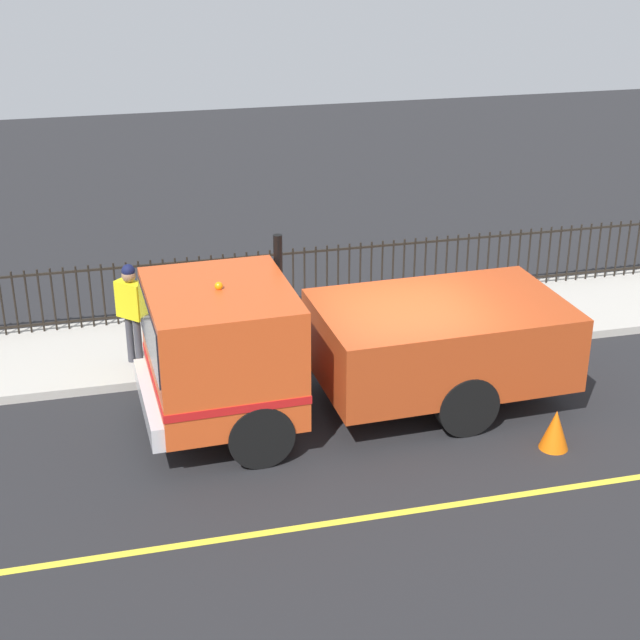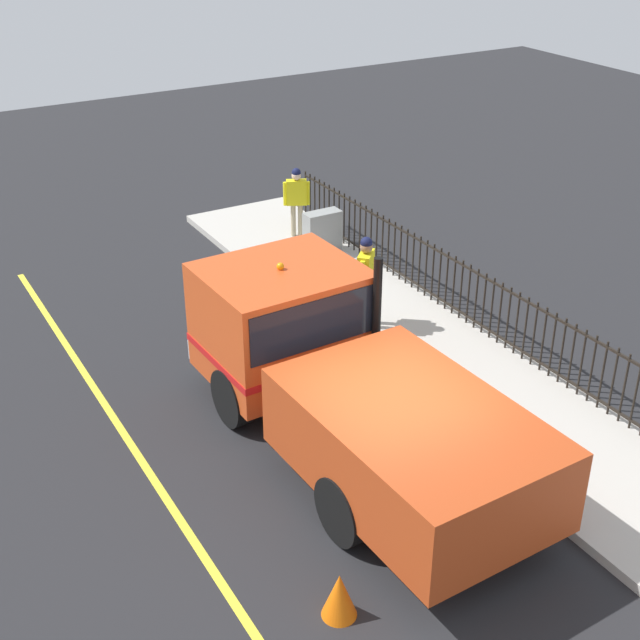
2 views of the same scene
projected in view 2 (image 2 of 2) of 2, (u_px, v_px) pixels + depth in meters
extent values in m
plane|color=#232326|center=(386.00, 485.00, 12.50)|extent=(48.46, 48.46, 0.00)
cube|color=#B7B2A8|center=(534.00, 424.00, 13.71)|extent=(2.69, 22.03, 0.15)
cube|color=yellow|center=(203.00, 555.00, 11.23)|extent=(0.12, 19.82, 0.01)
cube|color=#D84C1E|center=(282.00, 321.00, 13.97)|extent=(2.49, 2.14, 1.82)
cube|color=black|center=(281.00, 299.00, 13.78)|extent=(2.30, 2.17, 0.80)
cube|color=#B8411A|center=(412.00, 446.00, 11.53)|extent=(2.55, 3.93, 1.19)
cube|color=silver|center=(251.00, 334.00, 15.15)|extent=(2.30, 0.28, 0.36)
cube|color=red|center=(282.00, 343.00, 14.16)|extent=(2.51, 2.16, 0.12)
cylinder|color=black|center=(233.00, 397.00, 13.65)|extent=(0.33, 0.97, 0.96)
cylinder|color=black|center=(348.00, 360.00, 14.68)|extent=(0.33, 0.97, 0.96)
cylinder|color=black|center=(343.00, 510.00, 11.30)|extent=(0.33, 0.97, 0.96)
cylinder|color=black|center=(471.00, 455.00, 12.32)|extent=(0.33, 0.97, 0.96)
sphere|color=orange|center=(280.00, 266.00, 13.52)|extent=(0.12, 0.12, 0.12)
cylinder|color=black|center=(376.00, 322.00, 13.54)|extent=(0.14, 0.14, 2.19)
cube|color=yellow|center=(366.00, 269.00, 15.94)|extent=(0.52, 0.51, 0.63)
sphere|color=#997051|center=(366.00, 247.00, 15.74)|extent=(0.23, 0.23, 0.23)
sphere|color=#14193F|center=(366.00, 243.00, 15.70)|extent=(0.22, 0.22, 0.22)
cylinder|color=#3F3F47|center=(366.00, 302.00, 16.36)|extent=(0.13, 0.13, 0.84)
cylinder|color=#3F3F47|center=(364.00, 306.00, 16.21)|extent=(0.13, 0.13, 0.84)
cylinder|color=yellow|center=(369.00, 264.00, 16.20)|extent=(0.09, 0.09, 0.60)
cylinder|color=yellow|center=(362.00, 276.00, 15.72)|extent=(0.09, 0.09, 0.60)
cube|color=yellow|center=(296.00, 192.00, 19.86)|extent=(0.51, 0.39, 0.58)
sphere|color=beige|center=(296.00, 176.00, 19.68)|extent=(0.21, 0.21, 0.21)
sphere|color=#14193F|center=(296.00, 172.00, 19.64)|extent=(0.20, 0.20, 0.20)
cylinder|color=tan|center=(300.00, 220.00, 20.19)|extent=(0.12, 0.12, 0.78)
cylinder|color=tan|center=(293.00, 220.00, 20.18)|extent=(0.12, 0.12, 0.78)
cylinder|color=yellow|center=(308.00, 193.00, 19.89)|extent=(0.09, 0.09, 0.55)
cylinder|color=yellow|center=(285.00, 194.00, 19.86)|extent=(0.09, 0.09, 0.55)
cylinder|color=black|center=(635.00, 395.00, 13.20)|extent=(0.04, 0.04, 1.21)
cylinder|color=black|center=(624.00, 388.00, 13.37)|extent=(0.04, 0.04, 1.21)
cylinder|color=black|center=(613.00, 381.00, 13.55)|extent=(0.04, 0.04, 1.21)
cylinder|color=black|center=(602.00, 375.00, 13.72)|extent=(0.04, 0.04, 1.21)
cylinder|color=black|center=(592.00, 369.00, 13.89)|extent=(0.04, 0.04, 1.21)
cylinder|color=black|center=(582.00, 362.00, 14.06)|extent=(0.04, 0.04, 1.21)
cylinder|color=black|center=(572.00, 356.00, 14.23)|extent=(0.04, 0.04, 1.21)
cylinder|color=black|center=(562.00, 351.00, 14.40)|extent=(0.04, 0.04, 1.21)
cylinder|color=black|center=(553.00, 345.00, 14.57)|extent=(0.04, 0.04, 1.21)
cylinder|color=black|center=(543.00, 339.00, 14.74)|extent=(0.04, 0.04, 1.21)
cylinder|color=black|center=(534.00, 334.00, 14.91)|extent=(0.04, 0.04, 1.21)
cylinder|color=black|center=(525.00, 328.00, 15.08)|extent=(0.04, 0.04, 1.21)
cylinder|color=black|center=(517.00, 323.00, 15.25)|extent=(0.04, 0.04, 1.21)
cylinder|color=black|center=(508.00, 318.00, 15.42)|extent=(0.04, 0.04, 1.21)
cylinder|color=black|center=(500.00, 313.00, 15.59)|extent=(0.04, 0.04, 1.21)
cylinder|color=black|center=(492.00, 308.00, 15.76)|extent=(0.04, 0.04, 1.21)
cylinder|color=black|center=(484.00, 303.00, 15.93)|extent=(0.04, 0.04, 1.21)
cylinder|color=black|center=(476.00, 299.00, 16.10)|extent=(0.04, 0.04, 1.21)
cylinder|color=black|center=(469.00, 294.00, 16.27)|extent=(0.04, 0.04, 1.21)
cylinder|color=black|center=(461.00, 289.00, 16.44)|extent=(0.04, 0.04, 1.21)
cylinder|color=black|center=(454.00, 285.00, 16.61)|extent=(0.04, 0.04, 1.21)
cylinder|color=black|center=(447.00, 281.00, 16.78)|extent=(0.04, 0.04, 1.21)
cylinder|color=black|center=(440.00, 276.00, 16.95)|extent=(0.04, 0.04, 1.21)
cylinder|color=black|center=(433.00, 272.00, 17.12)|extent=(0.04, 0.04, 1.21)
cylinder|color=black|center=(426.00, 268.00, 17.29)|extent=(0.04, 0.04, 1.21)
cylinder|color=black|center=(419.00, 264.00, 17.46)|extent=(0.04, 0.04, 1.21)
cylinder|color=black|center=(413.00, 260.00, 17.63)|extent=(0.04, 0.04, 1.21)
cylinder|color=black|center=(407.00, 256.00, 17.80)|extent=(0.04, 0.04, 1.21)
cylinder|color=black|center=(400.00, 253.00, 17.97)|extent=(0.04, 0.04, 1.21)
cylinder|color=black|center=(394.00, 249.00, 18.14)|extent=(0.04, 0.04, 1.21)
cylinder|color=black|center=(388.00, 245.00, 18.31)|extent=(0.04, 0.04, 1.21)
cylinder|color=black|center=(382.00, 242.00, 18.48)|extent=(0.04, 0.04, 1.21)
cylinder|color=black|center=(377.00, 238.00, 18.65)|extent=(0.04, 0.04, 1.21)
cylinder|color=black|center=(371.00, 235.00, 18.82)|extent=(0.04, 0.04, 1.21)
cylinder|color=black|center=(365.00, 232.00, 18.99)|extent=(0.04, 0.04, 1.21)
cylinder|color=black|center=(360.00, 228.00, 19.16)|extent=(0.04, 0.04, 1.21)
cylinder|color=black|center=(355.00, 225.00, 19.33)|extent=(0.04, 0.04, 1.21)
cylinder|color=black|center=(349.00, 222.00, 19.50)|extent=(0.04, 0.04, 1.21)
cylinder|color=black|center=(344.00, 219.00, 19.67)|extent=(0.04, 0.04, 1.21)
cylinder|color=black|center=(339.00, 216.00, 19.84)|extent=(0.04, 0.04, 1.21)
cylinder|color=black|center=(334.00, 212.00, 20.01)|extent=(0.04, 0.04, 1.21)
cylinder|color=black|center=(329.00, 210.00, 20.18)|extent=(0.04, 0.04, 1.21)
cylinder|color=black|center=(324.00, 207.00, 20.35)|extent=(0.04, 0.04, 1.21)
cylinder|color=black|center=(319.00, 204.00, 20.52)|extent=(0.04, 0.04, 1.21)
cylinder|color=black|center=(315.00, 201.00, 20.69)|extent=(0.04, 0.04, 1.21)
cylinder|color=black|center=(310.00, 198.00, 20.86)|extent=(0.04, 0.04, 1.21)
cylinder|color=black|center=(306.00, 195.00, 21.03)|extent=(0.04, 0.04, 1.21)
cube|color=black|center=(597.00, 341.00, 13.65)|extent=(0.04, 18.72, 0.04)
cube|color=black|center=(588.00, 393.00, 14.10)|extent=(0.04, 18.72, 0.04)
cube|color=gray|center=(322.00, 232.00, 19.31)|extent=(0.83, 0.37, 0.95)
cone|color=orange|center=(339.00, 595.00, 10.21)|extent=(0.43, 0.43, 0.62)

